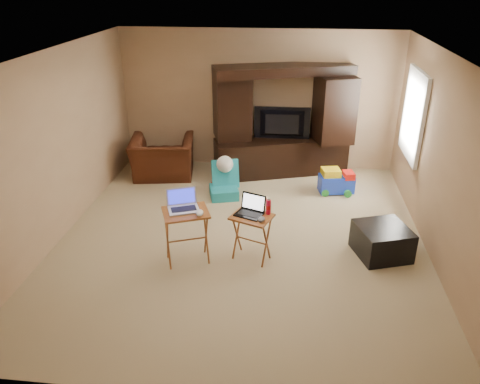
# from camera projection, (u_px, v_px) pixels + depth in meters

# --- Properties ---
(floor) EXTENTS (5.50, 5.50, 0.00)m
(floor) POSITION_uv_depth(u_px,v_px,m) (242.00, 237.00, 6.57)
(floor) COLOR #C4B587
(floor) RESTS_ON ground
(ceiling) EXTENTS (5.50, 5.50, 0.00)m
(ceiling) POSITION_uv_depth(u_px,v_px,m) (242.00, 54.00, 5.49)
(ceiling) COLOR silver
(ceiling) RESTS_ON ground
(wall_back) EXTENTS (5.00, 0.00, 5.00)m
(wall_back) POSITION_uv_depth(u_px,v_px,m) (258.00, 100.00, 8.50)
(wall_back) COLOR tan
(wall_back) RESTS_ON ground
(wall_front) EXTENTS (5.00, 0.00, 5.00)m
(wall_front) POSITION_uv_depth(u_px,v_px,m) (202.00, 282.00, 3.56)
(wall_front) COLOR tan
(wall_front) RESTS_ON ground
(wall_left) EXTENTS (0.00, 5.50, 5.50)m
(wall_left) POSITION_uv_depth(u_px,v_px,m) (57.00, 146.00, 6.29)
(wall_left) COLOR tan
(wall_left) RESTS_ON ground
(wall_right) EXTENTS (0.00, 5.50, 5.50)m
(wall_right) POSITION_uv_depth(u_px,v_px,m) (443.00, 162.00, 5.77)
(wall_right) COLOR tan
(wall_right) RESTS_ON ground
(window_pane) EXTENTS (0.00, 1.20, 1.20)m
(window_pane) POSITION_uv_depth(u_px,v_px,m) (415.00, 115.00, 7.10)
(window_pane) COLOR white
(window_pane) RESTS_ON ground
(window_frame) EXTENTS (0.06, 1.14, 1.34)m
(window_frame) POSITION_uv_depth(u_px,v_px,m) (414.00, 115.00, 7.10)
(window_frame) COLOR white
(window_frame) RESTS_ON ground
(entertainment_center) EXTENTS (2.46, 1.30, 1.95)m
(entertainment_center) POSITION_uv_depth(u_px,v_px,m) (282.00, 121.00, 8.25)
(entertainment_center) COLOR black
(entertainment_center) RESTS_ON floor
(television) EXTENTS (0.99, 0.15, 0.57)m
(television) POSITION_uv_depth(u_px,v_px,m) (282.00, 124.00, 8.23)
(television) COLOR black
(television) RESTS_ON entertainment_center
(recliner) EXTENTS (1.23, 1.11, 0.71)m
(recliner) POSITION_uv_depth(u_px,v_px,m) (163.00, 158.00, 8.37)
(recliner) COLOR #451B0E
(recliner) RESTS_ON floor
(child_rocker) EXTENTS (0.56, 0.61, 0.59)m
(child_rocker) POSITION_uv_depth(u_px,v_px,m) (224.00, 180.00, 7.61)
(child_rocker) COLOR teal
(child_rocker) RESTS_ON floor
(plush_toy) EXTENTS (0.35, 0.29, 0.39)m
(plush_toy) POSITION_uv_depth(u_px,v_px,m) (221.00, 180.00, 7.89)
(plush_toy) COLOR red
(plush_toy) RESTS_ON floor
(push_toy) EXTENTS (0.65, 0.52, 0.43)m
(push_toy) POSITION_uv_depth(u_px,v_px,m) (336.00, 181.00, 7.80)
(push_toy) COLOR blue
(push_toy) RESTS_ON floor
(ottoman) EXTENTS (0.80, 0.80, 0.40)m
(ottoman) POSITION_uv_depth(u_px,v_px,m) (382.00, 241.00, 6.09)
(ottoman) COLOR black
(ottoman) RESTS_ON floor
(tray_table_left) EXTENTS (0.67, 0.61, 0.72)m
(tray_table_left) POSITION_uv_depth(u_px,v_px,m) (187.00, 237.00, 5.89)
(tray_table_left) COLOR #9D5B26
(tray_table_left) RESTS_ON floor
(tray_table_right) EXTENTS (0.59, 0.54, 0.63)m
(tray_table_right) POSITION_uv_depth(u_px,v_px,m) (252.00, 238.00, 5.96)
(tray_table_right) COLOR #955224
(tray_table_right) RESTS_ON floor
(laptop_left) EXTENTS (0.46, 0.42, 0.24)m
(laptop_left) POSITION_uv_depth(u_px,v_px,m) (183.00, 202.00, 5.72)
(laptop_left) COLOR silver
(laptop_left) RESTS_ON tray_table_left
(laptop_right) EXTENTS (0.40, 0.37, 0.24)m
(laptop_right) POSITION_uv_depth(u_px,v_px,m) (249.00, 207.00, 5.79)
(laptop_right) COLOR black
(laptop_right) RESTS_ON tray_table_right
(mouse_left) EXTENTS (0.11, 0.15, 0.06)m
(mouse_left) POSITION_uv_depth(u_px,v_px,m) (200.00, 213.00, 5.64)
(mouse_left) COLOR silver
(mouse_left) RESTS_ON tray_table_left
(mouse_right) EXTENTS (0.11, 0.14, 0.05)m
(mouse_right) POSITION_uv_depth(u_px,v_px,m) (262.00, 219.00, 5.69)
(mouse_right) COLOR #434248
(mouse_right) RESTS_ON tray_table_right
(water_bottle) EXTENTS (0.06, 0.06, 0.19)m
(water_bottle) POSITION_uv_depth(u_px,v_px,m) (268.00, 207.00, 5.83)
(water_bottle) COLOR red
(water_bottle) RESTS_ON tray_table_right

